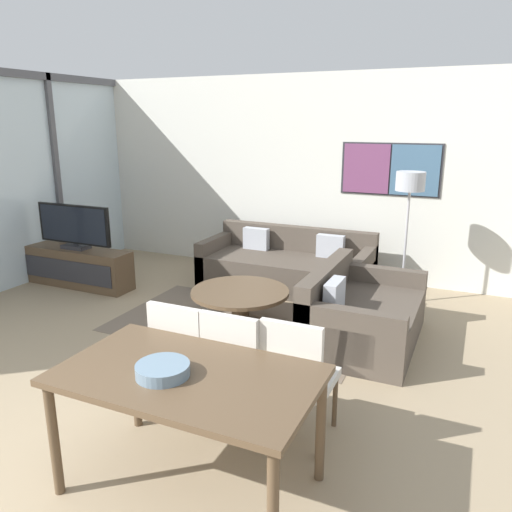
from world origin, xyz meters
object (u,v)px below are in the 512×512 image
Objects in this scene: dining_table at (188,385)px; dining_chair_right at (297,373)px; coffee_table at (240,299)px; dining_chair_centre at (237,364)px; sofa_side at (357,316)px; tv_console at (78,267)px; television at (74,227)px; dining_chair_left at (185,353)px; fruit_bowl at (163,369)px; floor_lamp at (410,193)px; sofa_main at (288,267)px.

dining_chair_right reaches higher than dining_table.
dining_chair_right is at bearing -53.40° from coffee_table.
dining_chair_centre reaches higher than coffee_table.
dining_chair_centre is (-0.42, -1.86, 0.26)m from sofa_side.
tv_console is 1.36× the size of television.
television is (0.00, 0.00, 0.55)m from tv_console.
dining_chair_left is 0.84m from fruit_bowl.
floor_lamp reaches higher than tv_console.
floor_lamp reaches higher than dining_table.
sofa_side is 0.95× the size of floor_lamp.
dining_chair_right is at bearing 3.32° from dining_chair_left.
sofa_side is at bearing 4.64° from coffee_table.
fruit_bowl reaches higher than sofa_main.
dining_table is at bearing -90.00° from dining_chair_centre.
dining_table is at bearing -38.02° from tv_console.
tv_console reaches higher than coffee_table.
dining_table is (0.84, -2.39, 0.39)m from coffee_table.
television reaches higher than dining_table.
fruit_bowl is at bearing -139.28° from dining_table.
dining_chair_centre is at bearing -173.94° from dining_chair_right.
sofa_main is at bearing 104.70° from dining_chair_centre.
television is 0.73× the size of floor_lamp.
dining_chair_centre is (0.84, -3.21, 0.26)m from sofa_main.
sofa_main is 1.48× the size of dining_table.
fruit_bowl is at bearing -39.83° from tv_console.
dining_chair_left is (0.42, -3.22, 0.26)m from sofa_main.
dining_table is (-0.42, -2.49, 0.43)m from sofa_side.
coffee_table is (2.58, -0.29, 0.04)m from tv_console.
dining_chair_centre is at bearing 90.00° from dining_table.
tv_console is 3.64m from dining_chair_left.
dining_chair_right is (3.85, -2.00, -0.29)m from television.
television is 2.65m from coffee_table.
sofa_side is (1.27, -1.36, 0.00)m from sofa_main.
dining_chair_centre reaches higher than sofa_side.
dining_chair_left is (-0.43, 0.63, -0.16)m from dining_table.
coffee_table is 2.64m from fruit_bowl.
fruit_bowl is at bearing 168.41° from sofa_side.
coffee_table is 0.71× the size of dining_table.
tv_console is 2.84m from sofa_main.
dining_table reaches higher than sofa_side.
fruit_bowl is at bearing -101.28° from floor_lamp.
sofa_side is 1.64× the size of dining_chair_centre.
coffee_table is at bearing 106.54° from fruit_bowl.
dining_chair_centre reaches higher than fruit_bowl.
dining_chair_centre is 0.79m from fruit_bowl.
sofa_main is 3.97m from dining_table.
tv_console is 3.86m from sofa_side.
sofa_main is at bearing 102.35° from dining_table.
television is 3.77× the size of fruit_bowl.
fruit_bowl is (-0.11, -0.09, 0.12)m from dining_table.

